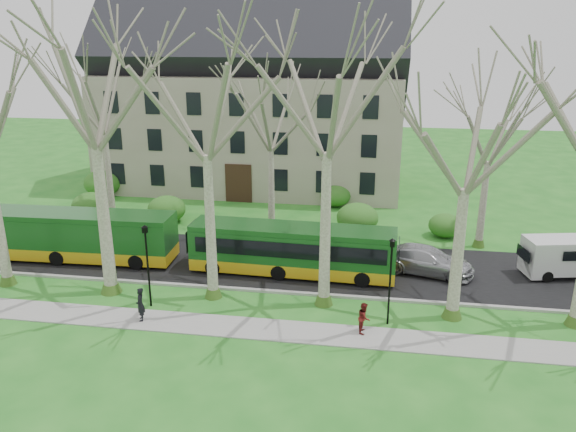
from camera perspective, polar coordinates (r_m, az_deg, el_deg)
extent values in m
plane|color=#217020|center=(29.28, -1.92, -9.06)|extent=(120.00, 120.00, 0.00)
cube|color=gray|center=(27.11, -2.93, -11.38)|extent=(70.00, 2.00, 0.06)
cube|color=black|center=(34.17, -0.18, -4.87)|extent=(80.00, 8.00, 0.06)
cube|color=#A5A39E|center=(30.57, -1.38, -7.68)|extent=(80.00, 0.25, 0.14)
cube|color=gray|center=(51.46, -3.53, 8.69)|extent=(26.00, 12.00, 10.00)
cylinder|color=black|center=(29.22, -14.02, -5.35)|extent=(0.10, 0.10, 4.00)
cube|color=black|center=(28.46, -14.35, -1.37)|extent=(0.22, 0.22, 0.30)
cylinder|color=black|center=(27.08, 10.29, -7.02)|extent=(0.10, 0.10, 4.00)
cube|color=black|center=(26.25, 10.55, -2.76)|extent=(0.22, 0.22, 0.30)
ellipsoid|color=#19581C|center=(44.79, -19.42, 1.01)|extent=(2.60, 2.60, 2.00)
ellipsoid|color=#19581C|center=(42.31, -12.23, 0.67)|extent=(2.60, 2.60, 2.00)
ellipsoid|color=#19581C|center=(39.56, 7.06, -0.27)|extent=(2.60, 2.60, 2.00)
ellipsoid|color=#19581C|center=(39.85, 15.71, -0.68)|extent=(2.60, 2.60, 2.00)
ellipsoid|color=#19581C|center=(50.81, -18.29, 3.07)|extent=(2.60, 2.60, 2.00)
ellipsoid|color=#19581C|center=(45.39, 4.84, 2.21)|extent=(2.60, 2.60, 2.00)
imported|color=#A3A4A8|center=(33.55, 13.88, -4.38)|extent=(5.75, 3.38, 1.56)
imported|color=black|center=(28.31, -14.77, -8.67)|extent=(0.62, 0.72, 1.67)
imported|color=maroon|center=(26.66, 7.73, -10.18)|extent=(0.60, 0.75, 1.48)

